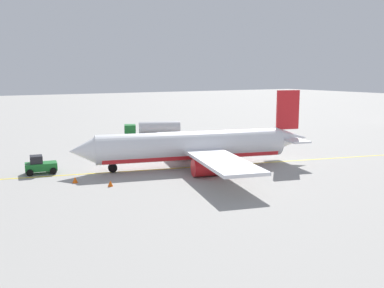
% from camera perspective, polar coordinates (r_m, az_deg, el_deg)
% --- Properties ---
extents(ground_plane, '(400.00, 400.00, 0.00)m').
position_cam_1_polar(ground_plane, '(54.83, 0.00, -3.09)').
color(ground_plane, '#9E9B96').
extents(airplane, '(31.16, 30.71, 9.61)m').
position_cam_1_polar(airplane, '(54.46, 0.51, -0.36)').
color(airplane, white).
rests_on(airplane, ground).
extents(fuel_tanker, '(10.99, 6.29, 3.15)m').
position_cam_1_polar(fuel_tanker, '(78.55, -5.06, 1.95)').
color(fuel_tanker, '#2D2D33').
rests_on(fuel_tanker, ground).
extents(pushback_tug, '(3.85, 2.77, 2.20)m').
position_cam_1_polar(pushback_tug, '(54.32, -19.48, -2.67)').
color(pushback_tug, '#196B28').
rests_on(pushback_tug, ground).
extents(refueling_worker, '(0.61, 0.52, 1.71)m').
position_cam_1_polar(refueling_worker, '(71.08, -5.11, 0.42)').
color(refueling_worker, navy).
rests_on(refueling_worker, ground).
extents(safety_cone_nose, '(0.60, 0.60, 0.67)m').
position_cam_1_polar(safety_cone_nose, '(48.81, -15.23, -4.60)').
color(safety_cone_nose, '#F2590F').
rests_on(safety_cone_nose, ground).
extents(safety_cone_wingtip, '(0.56, 0.56, 0.63)m').
position_cam_1_polar(safety_cone_wingtip, '(46.50, -10.76, -5.15)').
color(safety_cone_wingtip, '#F2590F').
rests_on(safety_cone_wingtip, ground).
extents(taxi_line_marking, '(75.60, 18.82, 0.01)m').
position_cam_1_polar(taxi_line_marking, '(54.83, 0.00, -3.09)').
color(taxi_line_marking, yellow).
rests_on(taxi_line_marking, ground).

